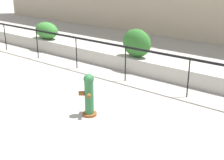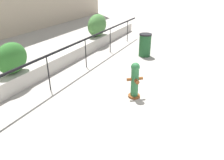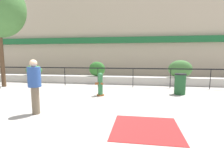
{
  "view_description": "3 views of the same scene",
  "coord_description": "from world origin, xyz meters",
  "px_view_note": "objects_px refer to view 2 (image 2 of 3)",
  "views": [
    {
      "loc": [
        5.44,
        -2.81,
        3.51
      ],
      "look_at": [
        0.49,
        3.58,
        0.52
      ],
      "focal_mm": 50.0,
      "sensor_mm": 36.0,
      "label": 1
    },
    {
      "loc": [
        -4.67,
        0.49,
        3.22
      ],
      "look_at": [
        0.67,
        3.07,
        0.43
      ],
      "focal_mm": 35.0,
      "sensor_mm": 36.0,
      "label": 2
    },
    {
      "loc": [
        2.5,
        -5.47,
        1.83
      ],
      "look_at": [
        1.08,
        3.64,
        0.58
      ],
      "focal_mm": 28.0,
      "sensor_mm": 36.0,
      "label": 3
    }
  ],
  "objects_px": {
    "fire_hydrant": "(135,80)",
    "trash_bin": "(145,45)",
    "hedge_bush_2": "(97,25)",
    "hedge_bush_1": "(12,58)"
  },
  "relations": [
    {
      "from": "hedge_bush_2",
      "to": "fire_hydrant",
      "type": "height_order",
      "value": "hedge_bush_2"
    },
    {
      "from": "hedge_bush_1",
      "to": "fire_hydrant",
      "type": "relative_size",
      "value": 1.01
    },
    {
      "from": "hedge_bush_2",
      "to": "trash_bin",
      "type": "bearing_deg",
      "value": -101.93
    },
    {
      "from": "hedge_bush_1",
      "to": "hedge_bush_2",
      "type": "height_order",
      "value": "hedge_bush_2"
    },
    {
      "from": "fire_hydrant",
      "to": "trash_bin",
      "type": "bearing_deg",
      "value": 13.6
    },
    {
      "from": "fire_hydrant",
      "to": "trash_bin",
      "type": "height_order",
      "value": "fire_hydrant"
    },
    {
      "from": "hedge_bush_1",
      "to": "fire_hydrant",
      "type": "distance_m",
      "value": 3.81
    },
    {
      "from": "hedge_bush_1",
      "to": "hedge_bush_2",
      "type": "distance_m",
      "value": 5.36
    },
    {
      "from": "hedge_bush_1",
      "to": "hedge_bush_2",
      "type": "bearing_deg",
      "value": 0.0
    },
    {
      "from": "fire_hydrant",
      "to": "trash_bin",
      "type": "distance_m",
      "value": 3.85
    }
  ]
}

